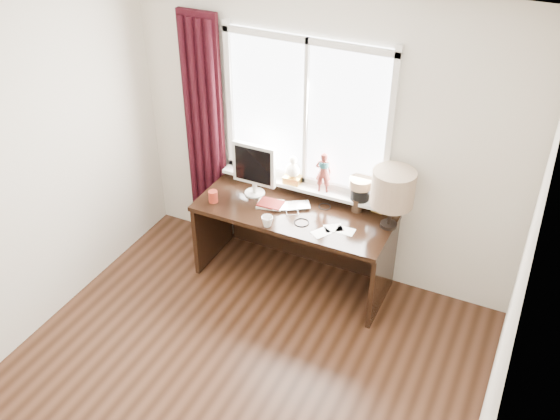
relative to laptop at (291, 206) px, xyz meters
The scene contains 17 objects.
floor 1.84m from the laptop, 85.08° to the right, with size 3.50×4.00×0.00m, color #4A2B1B.
ceiling 2.48m from the laptop, 85.08° to the right, with size 3.50×4.00×0.00m, color white.
wall_back 0.65m from the laptop, 66.93° to the left, with size 3.50×2.60×0.00m, color silver.
wall_right 2.58m from the laptop, 41.31° to the right, with size 4.00×2.60×0.00m, color silver.
laptop is the anchor object (origin of this frame).
mug 0.34m from the laptop, 100.48° to the right, with size 0.10×0.09×0.10m, color white.
red_cup 0.68m from the laptop, 162.30° to the right, with size 0.08×0.08×0.11m, color maroon.
window 0.62m from the laptop, 86.53° to the left, with size 1.52×0.20×1.40m.
curtain 1.08m from the laptop, 166.23° to the left, with size 0.38×0.09×2.25m.
desk 0.27m from the laptop, 55.54° to the left, with size 1.70×0.70×0.75m.
monitor 0.47m from the laptop, behind, with size 0.40×0.18×0.49m.
notebook_stack 0.18m from the laptop, 164.19° to the right, with size 0.25×0.21×0.03m.
brush_holder 0.56m from the laptop, 20.33° to the left, with size 0.09×0.09×0.25m.
icon_frame 0.73m from the laptop, 19.26° to the left, with size 0.10×0.03×0.13m.
table_lamp 0.92m from the laptop, ahead, with size 0.35×0.35×0.52m.
loose_papers 0.48m from the laptop, 19.66° to the right, with size 0.33×0.28×0.00m.
desk_cables 0.17m from the laptop, ahead, with size 0.34×0.44×0.01m.
Camera 1 is at (1.70, -2.41, 3.72)m, focal length 40.00 mm.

